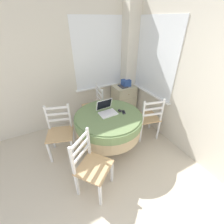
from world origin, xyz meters
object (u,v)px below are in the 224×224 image
object	(u,v)px
computer_mouse	(120,111)
dining_chair_near_right_window	(148,118)
corner_cabinet	(124,100)
dining_chair_camera_near	(91,166)
laptop	(107,110)
dining_chair_left_flank	(60,132)
storage_box	(126,83)
round_dining_table	(108,122)
cell_phone	(124,112)
book_on_cabinet	(123,86)
dining_chair_near_back_window	(95,107)

from	to	relation	value
computer_mouse	dining_chair_near_right_window	size ratio (longest dim) A/B	0.09
computer_mouse	corner_cabinet	xyz separation A→B (m)	(0.68, 0.93, -0.39)
dining_chair_near_right_window	dining_chair_camera_near	xyz separation A→B (m)	(-1.41, -0.54, 0.00)
laptop	dining_chair_near_right_window	world-z (taller)	laptop
computer_mouse	dining_chair_left_flank	world-z (taller)	dining_chair_left_flank
storage_box	round_dining_table	bearing A→B (deg)	-135.57
dining_chair_camera_near	storage_box	distance (m)	2.16
laptop	dining_chair_camera_near	xyz separation A→B (m)	(-0.57, -0.69, -0.34)
dining_chair_near_right_window	corner_cabinet	distance (m)	1.01
corner_cabinet	round_dining_table	bearing A→B (deg)	-133.99
cell_phone	corner_cabinet	xyz separation A→B (m)	(0.63, 0.99, -0.37)
round_dining_table	cell_phone	size ratio (longest dim) A/B	8.79
computer_mouse	storage_box	distance (m)	1.14
cell_phone	dining_chair_camera_near	world-z (taller)	dining_chair_camera_near
cell_phone	corner_cabinet	size ratio (longest dim) A/B	0.17
cell_phone	dining_chair_left_flank	world-z (taller)	dining_chair_left_flank
cell_phone	computer_mouse	bearing A→B (deg)	133.42
corner_cabinet	book_on_cabinet	size ratio (longest dim) A/B	3.42
laptop	dining_chair_near_right_window	size ratio (longest dim) A/B	0.33
computer_mouse	book_on_cabinet	size ratio (longest dim) A/B	0.36
corner_cabinet	laptop	bearing A→B (deg)	-136.12
laptop	corner_cabinet	xyz separation A→B (m)	(0.89, 0.86, -0.41)
storage_box	cell_phone	bearing A→B (deg)	-124.07
laptop	dining_chair_left_flank	bearing A→B (deg)	164.28
dining_chair_left_flank	book_on_cabinet	xyz separation A→B (m)	(1.62, 0.59, 0.33)
cell_phone	dining_chair_left_flank	xyz separation A→B (m)	(-1.06, 0.36, -0.30)
laptop	storage_box	world-z (taller)	laptop
round_dining_table	laptop	size ratio (longest dim) A/B	3.81
cell_phone	dining_chair_left_flank	size ratio (longest dim) A/B	0.14
laptop	computer_mouse	xyz separation A→B (m)	(0.21, -0.08, -0.03)
computer_mouse	corner_cabinet	bearing A→B (deg)	54.14
round_dining_table	dining_chair_near_right_window	bearing A→B (deg)	-5.44
laptop	storage_box	distance (m)	1.23
laptop	book_on_cabinet	bearing A→B (deg)	44.60
computer_mouse	dining_chair_camera_near	size ratio (longest dim) A/B	0.09
round_dining_table	cell_phone	xyz separation A→B (m)	(0.27, -0.06, 0.17)
laptop	dining_chair_near_back_window	xyz separation A→B (m)	(0.07, 0.77, -0.34)
dining_chair_near_back_window	dining_chair_near_right_window	bearing A→B (deg)	-50.31
round_dining_table	dining_chair_camera_near	bearing A→B (deg)	-132.73
laptop	computer_mouse	world-z (taller)	laptop
dining_chair_near_back_window	dining_chair_camera_near	xyz separation A→B (m)	(-0.64, -1.46, 0.00)
round_dining_table	dining_chair_left_flank	bearing A→B (deg)	159.67
cell_phone	book_on_cabinet	size ratio (longest dim) A/B	0.59
dining_chair_near_right_window	corner_cabinet	world-z (taller)	dining_chair_near_right_window
round_dining_table	book_on_cabinet	world-z (taller)	book_on_cabinet
dining_chair_camera_near	dining_chair_left_flank	distance (m)	0.94
dining_chair_camera_near	storage_box	size ratio (longest dim) A/B	5.15
laptop	computer_mouse	size ratio (longest dim) A/B	3.77
cell_phone	corner_cabinet	distance (m)	1.23
computer_mouse	cell_phone	bearing A→B (deg)	-46.58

